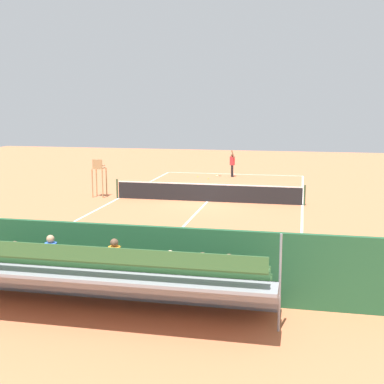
{
  "coord_description": "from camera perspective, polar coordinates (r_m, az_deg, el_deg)",
  "views": [
    {
      "loc": [
        -4.9,
        27.21,
        5.31
      ],
      "look_at": [
        0.0,
        4.0,
        1.2
      ],
      "focal_mm": 49.03,
      "sensor_mm": 36.0,
      "label": 1
    }
  ],
  "objects": [
    {
      "name": "ground_plane",
      "position": [
        28.15,
        1.68,
        -1.05
      ],
      "size": [
        60.0,
        60.0,
        0.0
      ],
      "primitive_type": "plane",
      "color": "#CC7047"
    },
    {
      "name": "court_line_markings",
      "position": [
        28.18,
        1.7,
        -1.03
      ],
      "size": [
        10.1,
        22.2,
        0.01
      ],
      "color": "white",
      "rests_on": "ground"
    },
    {
      "name": "tennis_net",
      "position": [
        28.06,
        1.69,
        -0.04
      ],
      "size": [
        10.3,
        0.1,
        1.07
      ],
      "color": "black",
      "rests_on": "ground"
    },
    {
      "name": "backdrop_wall",
      "position": [
        14.73,
        -8.13,
        -7.29
      ],
      "size": [
        18.0,
        0.16,
        2.0
      ],
      "primitive_type": "cube",
      "color": "#235633",
      "rests_on": "ground"
    },
    {
      "name": "bleacher_stand",
      "position": [
        13.6,
        -10.26,
        -9.12
      ],
      "size": [
        9.06,
        2.4,
        2.48
      ],
      "color": "gray",
      "rests_on": "ground"
    },
    {
      "name": "umpire_chair",
      "position": [
        29.76,
        -10.1,
        1.96
      ],
      "size": [
        0.67,
        0.67,
        2.14
      ],
      "color": "#A88456",
      "rests_on": "ground"
    },
    {
      "name": "courtside_bench",
      "position": [
        14.8,
        5.54,
        -8.95
      ],
      "size": [
        1.8,
        0.4,
        0.93
      ],
      "color": "#9E754C",
      "rests_on": "ground"
    },
    {
      "name": "equipment_bag",
      "position": [
        15.09,
        -1.44,
        -10.05
      ],
      "size": [
        0.9,
        0.36,
        0.36
      ],
      "primitive_type": "cube",
      "color": "black",
      "rests_on": "ground"
    },
    {
      "name": "tennis_player",
      "position": [
        37.37,
        4.4,
        3.21
      ],
      "size": [
        0.45,
        0.56,
        1.93
      ],
      "color": "black",
      "rests_on": "ground"
    },
    {
      "name": "tennis_racket",
      "position": [
        37.98,
        2.78,
        1.81
      ],
      "size": [
        0.55,
        0.46,
        0.03
      ],
      "color": "black",
      "rests_on": "ground"
    },
    {
      "name": "tennis_ball_near",
      "position": [
        37.16,
        0.64,
        1.67
      ],
      "size": [
        0.07,
        0.07,
        0.07
      ],
      "primitive_type": "sphere",
      "color": "#CCDB33",
      "rests_on": "ground"
    },
    {
      "name": "tennis_ball_far",
      "position": [
        36.33,
        1.77,
        1.48
      ],
      "size": [
        0.07,
        0.07,
        0.07
      ],
      "primitive_type": "sphere",
      "color": "#CCDB33",
      "rests_on": "ground"
    }
  ]
}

